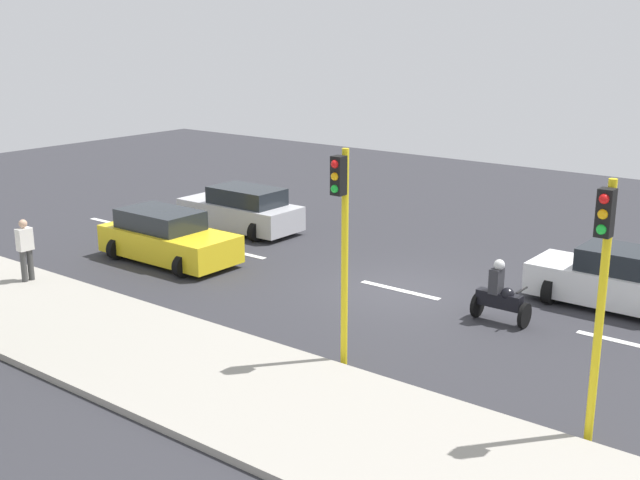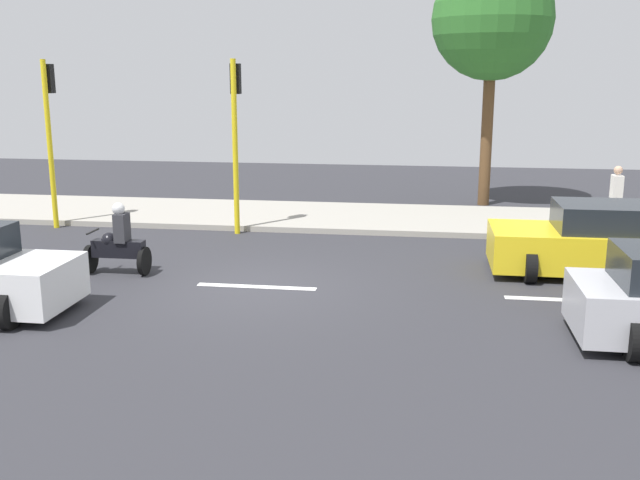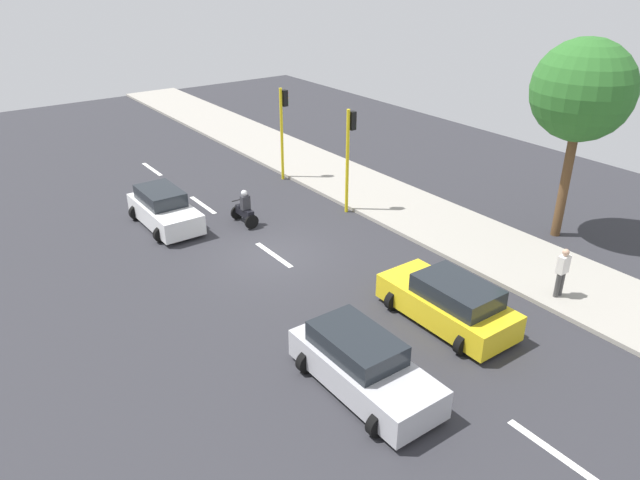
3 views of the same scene
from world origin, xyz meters
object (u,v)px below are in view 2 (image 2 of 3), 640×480
car_yellow_cab (602,242)px  motorcycle (118,244)px  pedestrian_near_signal (616,196)px  street_tree_south (493,20)px  traffic_light_corner (235,121)px  traffic_light_midblock (49,120)px

car_yellow_cab → motorcycle: bearing=97.9°
pedestrian_near_signal → street_tree_south: bearing=34.9°
motorcycle → traffic_light_corner: bearing=-18.6°
car_yellow_cab → street_tree_south: street_tree_south is taller
motorcycle → pedestrian_near_signal: pedestrian_near_signal is taller
car_yellow_cab → pedestrian_near_signal: 4.09m
traffic_light_corner → motorcycle: bearing=161.4°
motorcycle → pedestrian_near_signal: (5.29, -11.20, 0.42)m
traffic_light_midblock → street_tree_south: bearing=-66.1°
car_yellow_cab → motorcycle: (-1.39, 10.01, -0.07)m
traffic_light_midblock → traffic_light_corner: bearing=-90.0°
motorcycle → traffic_light_midblock: (4.32, 3.66, 2.29)m
traffic_light_corner → traffic_light_midblock: bearing=90.0°
motorcycle → street_tree_south: size_ratio=0.20×
traffic_light_corner → street_tree_south: (5.25, -6.76, 2.78)m
traffic_light_corner → street_tree_south: 9.00m
traffic_light_corner → traffic_light_midblock: 5.11m
car_yellow_cab → street_tree_south: bearing=12.4°
pedestrian_near_signal → traffic_light_corner: bearing=95.7°
pedestrian_near_signal → street_tree_south: (4.28, 2.99, 4.66)m
traffic_light_corner → traffic_light_midblock: (0.00, 5.11, 0.00)m
car_yellow_cab → pedestrian_near_signal: (3.90, -1.18, 0.35)m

